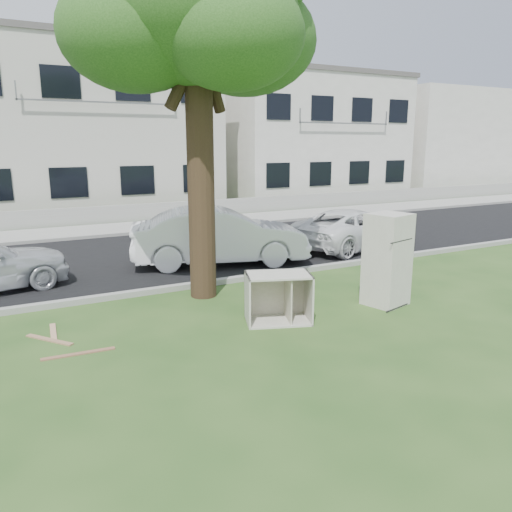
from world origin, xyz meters
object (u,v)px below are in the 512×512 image
fridge (387,260)px  car_right (353,228)px  car_center (220,236)px  cabinet (278,298)px

fridge → car_right: 5.53m
car_center → cabinet: bearing=-174.6°
fridge → car_center: size_ratio=0.40×
car_center → car_right: (4.47, 0.05, -0.16)m
cabinet → car_right: size_ratio=0.27×
fridge → cabinet: 2.45m
fridge → car_center: 4.89m
fridge → car_center: fridge is taller
fridge → car_center: bearing=94.0°
fridge → car_right: fridge is taller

